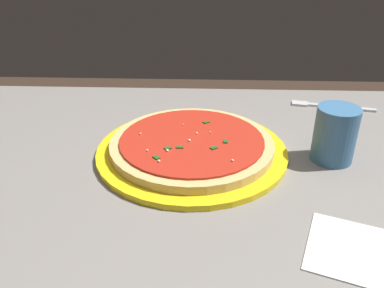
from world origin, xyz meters
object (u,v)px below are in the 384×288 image
Objects in this scene: cup_tall_drink at (336,135)px; fork at (328,106)px; napkin_folded_right at (365,253)px; serving_plate at (192,151)px; pizza at (192,144)px.

cup_tall_drink is 0.53× the size of fork.
fork is (0.06, 0.24, -0.05)m from cup_tall_drink.
cup_tall_drink reaches higher than fork.
cup_tall_drink is 0.24m from napkin_folded_right.
napkin_folded_right is at bearing -47.24° from serving_plate.
napkin_folded_right is at bearing -94.79° from cup_tall_drink.
pizza is (-0.00, -0.00, 0.02)m from serving_plate.
pizza is 0.34m from napkin_folded_right.
napkin_folded_right is (0.23, -0.25, -0.00)m from serving_plate.
pizza is at bearing -101.95° from serving_plate.
napkin_folded_right is (-0.02, -0.23, -0.05)m from cup_tall_drink.
cup_tall_drink is at bearing -2.94° from serving_plate.
pizza is at bearing 132.77° from napkin_folded_right.
fork is at bearing 36.96° from serving_plate.
cup_tall_drink is at bearing -103.16° from fork.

